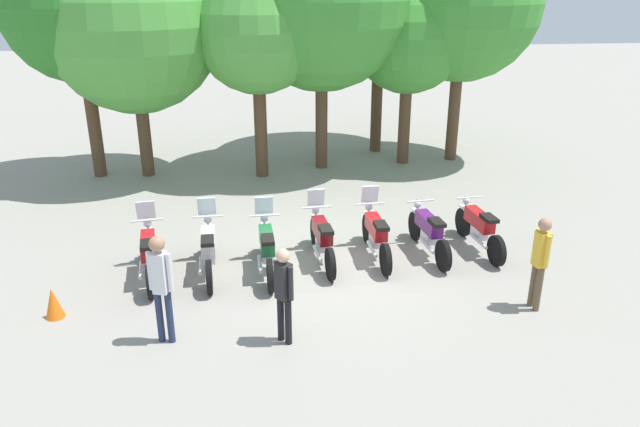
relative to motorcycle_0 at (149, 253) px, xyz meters
name	(u,v)px	position (x,y,z in m)	size (l,w,h in m)	color
ground_plane	(323,263)	(3.39, 0.20, -0.52)	(80.00, 80.00, 0.00)	gray
motorcycle_0	(149,253)	(0.00, 0.00, 0.00)	(0.62, 2.18, 1.37)	black
motorcycle_1	(209,249)	(1.13, 0.06, 0.00)	(0.62, 2.19, 1.37)	black
motorcycle_2	(267,247)	(2.26, -0.01, 0.00)	(0.62, 2.19, 1.37)	black
motorcycle_3	(322,238)	(3.38, 0.33, 0.00)	(0.62, 2.19, 1.37)	black
motorcycle_4	(376,234)	(4.51, 0.40, 0.00)	(0.62, 2.19, 1.37)	black
motorcycle_5	(428,231)	(5.63, 0.43, -0.01)	(0.62, 2.19, 0.99)	black
motorcycle_6	(479,227)	(6.76, 0.52, -0.01)	(0.62, 2.19, 0.99)	black
person_0	(540,257)	(6.87, -1.96, 0.48)	(0.26, 0.41, 1.71)	brown
person_1	(161,280)	(0.58, -2.28, 0.57)	(0.41, 0.30, 1.83)	#232D4C
person_2	(284,289)	(2.45, -2.51, 0.43)	(0.32, 0.35, 1.63)	black
tree_0	(77,6)	(-2.41, 6.71, 4.19)	(4.09, 4.09, 6.78)	brown
tree_1	(132,24)	(-1.02, 6.62, 3.73)	(4.79, 4.79, 6.65)	brown
tree_2	(257,30)	(2.31, 6.17, 3.58)	(3.47, 3.47, 5.86)	brown
tree_3	(322,0)	(4.14, 6.82, 4.33)	(5.05, 5.05, 7.38)	brown
tree_5	(409,35)	(6.72, 7.01, 3.34)	(3.43, 3.43, 5.59)	brown
tree_6	(463,3)	(8.34, 7.21, 4.22)	(4.58, 4.58, 7.03)	brown
traffic_cone	(53,303)	(-1.42, -1.32, -0.24)	(0.32, 0.32, 0.55)	orange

